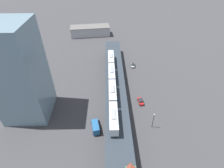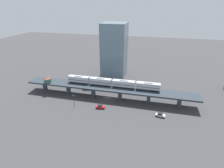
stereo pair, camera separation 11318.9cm
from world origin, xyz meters
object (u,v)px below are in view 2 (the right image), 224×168
Objects in this scene: street_car_red at (100,107)px; street_car_silver at (160,115)px; subway_train at (112,82)px; delivery_truck at (89,87)px; office_tower at (114,50)px; street_lamp at (74,100)px; signal_hut at (48,80)px.

street_car_silver is at bearing 89.98° from street_car_red.
subway_train is 18.73m from delivery_truck.
delivery_truck is (-18.58, -13.05, 0.82)m from street_car_red.
office_tower reaches higher than street_car_silver.
subway_train reaches higher than street_lamp.
signal_hut is at bearing -39.12° from office_tower.
office_tower is at bearing -168.70° from subway_train.
delivery_truck is 32.11m from office_tower.
signal_hut is 47.95m from office_tower.
street_lamp reaches higher than street_car_red.
subway_train is at bearing 166.55° from street_car_red.
office_tower is at bearing 168.89° from street_lamp.
office_tower is (-44.61, -3.58, 17.06)m from street_car_red.
street_car_red is 0.61× the size of delivery_truck.
signal_hut is (3.99, -36.12, -0.74)m from subway_train.
subway_train is 6.64× the size of delivery_truck.
subway_train is 36.35m from signal_hut.
street_lamp is at bearing -47.38° from subway_train.
subway_train is at bearing -115.24° from street_car_silver.
street_car_red is (12.15, -2.91, -8.21)m from subway_train.
delivery_truck is 21.01m from street_lamp.
street_car_red and street_car_silver have the same top height.
street_car_red is 22.72m from delivery_truck.
street_lamp is at bearing -79.82° from street_car_red.
subway_train reaches higher than delivery_truck.
subway_train is 14.65× the size of signal_hut.
delivery_truck is at bearing -179.28° from street_lamp.
delivery_truck is at bearing 117.33° from signal_hut.
signal_hut reaches higher than street_lamp.
office_tower is (-32.46, -6.48, 8.85)m from subway_train.
street_car_silver is (8.17, 61.92, -7.47)m from signal_hut.
signal_hut is at bearing -62.67° from delivery_truck.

